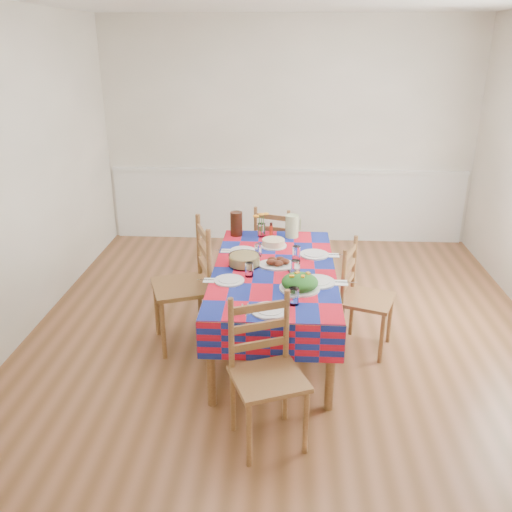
# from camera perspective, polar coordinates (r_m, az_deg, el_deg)

# --- Properties ---
(room) EXTENTS (4.58, 5.08, 2.78)m
(room) POSITION_cam_1_polar(r_m,az_deg,el_deg) (4.29, 3.40, 7.49)
(room) COLOR brown
(room) RESTS_ON ground
(wainscot) EXTENTS (4.41, 0.06, 0.92)m
(wainscot) POSITION_cam_1_polar(r_m,az_deg,el_deg) (6.91, 3.30, 5.62)
(wainscot) COLOR white
(wainscot) RESTS_ON room
(dining_table) EXTENTS (0.98, 1.82, 0.71)m
(dining_table) POSITION_cam_1_polar(r_m,az_deg,el_deg) (4.37, 1.92, -2.21)
(dining_table) COLOR brown
(dining_table) RESTS_ON room
(setting_near_head) EXTENTS (0.42, 0.28, 0.12)m
(setting_near_head) POSITION_cam_1_polar(r_m,az_deg,el_deg) (3.69, 2.30, -5.19)
(setting_near_head) COLOR silver
(setting_near_head) RESTS_ON dining_table
(setting_left_near) EXTENTS (0.42, 0.25, 0.11)m
(setting_left_near) POSITION_cam_1_polar(r_m,az_deg,el_deg) (4.13, -2.13, -2.16)
(setting_left_near) COLOR silver
(setting_left_near) RESTS_ON dining_table
(setting_left_far) EXTENTS (0.41, 0.24, 0.11)m
(setting_left_far) POSITION_cam_1_polar(r_m,az_deg,el_deg) (4.63, -0.88, 0.59)
(setting_left_far) COLOR silver
(setting_left_far) RESTS_ON dining_table
(setting_right_near) EXTENTS (0.50, 0.29, 0.13)m
(setting_right_near) POSITION_cam_1_polar(r_m,az_deg,el_deg) (4.13, 5.73, -2.19)
(setting_right_near) COLOR silver
(setting_right_near) RESTS_ON dining_table
(setting_right_far) EXTENTS (0.46, 0.27, 0.12)m
(setting_right_far) POSITION_cam_1_polar(r_m,az_deg,el_deg) (4.57, 5.55, 0.22)
(setting_right_far) COLOR silver
(setting_right_far) RESTS_ON dining_table
(meat_platter) EXTENTS (0.32, 0.23, 0.06)m
(meat_platter) POSITION_cam_1_polar(r_m,az_deg,el_deg) (4.37, 2.27, -0.72)
(meat_platter) COLOR silver
(meat_platter) RESTS_ON dining_table
(salad_platter) EXTENTS (0.30, 0.30, 0.13)m
(salad_platter) POSITION_cam_1_polar(r_m,az_deg,el_deg) (3.97, 4.63, -2.83)
(salad_platter) COLOR silver
(salad_platter) RESTS_ON dining_table
(pasta_bowl) EXTENTS (0.25, 0.25, 0.09)m
(pasta_bowl) POSITION_cam_1_polar(r_m,az_deg,el_deg) (4.37, -1.25, -0.44)
(pasta_bowl) COLOR white
(pasta_bowl) RESTS_ON dining_table
(cake) EXTENTS (0.23, 0.23, 0.06)m
(cake) POSITION_cam_1_polar(r_m,az_deg,el_deg) (4.79, 1.84, 1.38)
(cake) COLOR silver
(cake) RESTS_ON dining_table
(serving_utensils) EXTENTS (0.13, 0.29, 0.01)m
(serving_utensils) POSITION_cam_1_polar(r_m,az_deg,el_deg) (4.26, 3.98, -1.69)
(serving_utensils) COLOR black
(serving_utensils) RESTS_ON dining_table
(flower_vase) EXTENTS (0.15, 0.12, 0.24)m
(flower_vase) POSITION_cam_1_polar(r_m,az_deg,el_deg) (5.01, 0.57, 3.15)
(flower_vase) COLOR white
(flower_vase) RESTS_ON dining_table
(hot_sauce) EXTENTS (0.03, 0.03, 0.13)m
(hot_sauce) POSITION_cam_1_polar(r_m,az_deg,el_deg) (5.02, 1.60, 2.80)
(hot_sauce) COLOR red
(hot_sauce) RESTS_ON dining_table
(green_pitcher) EXTENTS (0.12, 0.12, 0.21)m
(green_pitcher) POSITION_cam_1_polar(r_m,az_deg,el_deg) (5.00, 3.81, 3.16)
(green_pitcher) COLOR #B5CF92
(green_pitcher) RESTS_ON dining_table
(tea_pitcher) EXTENTS (0.11, 0.11, 0.23)m
(tea_pitcher) POSITION_cam_1_polar(r_m,az_deg,el_deg) (5.04, -2.08, 3.42)
(tea_pitcher) COLOR black
(tea_pitcher) RESTS_ON dining_table
(name_card) EXTENTS (0.07, 0.02, 0.02)m
(name_card) POSITION_cam_1_polar(r_m,az_deg,el_deg) (3.56, 1.76, -6.58)
(name_card) COLOR silver
(name_card) RESTS_ON dining_table
(chair_near) EXTENTS (0.55, 0.53, 0.96)m
(chair_near) POSITION_cam_1_polar(r_m,az_deg,el_deg) (3.44, 1.09, -12.34)
(chair_near) COLOR brown
(chair_near) RESTS_ON room
(chair_far) EXTENTS (0.49, 0.48, 0.89)m
(chair_far) POSITION_cam_1_polar(r_m,az_deg,el_deg) (5.50, 2.09, 0.83)
(chair_far) COLOR brown
(chair_far) RESTS_ON room
(chair_left) EXTENTS (0.58, 0.60, 1.06)m
(chair_left) POSITION_cam_1_polar(r_m,az_deg,el_deg) (4.50, -7.29, -3.13)
(chair_left) COLOR brown
(chair_left) RESTS_ON room
(chair_right) EXTENTS (0.50, 0.51, 0.92)m
(chair_right) POSITION_cam_1_polar(r_m,az_deg,el_deg) (4.50, 11.19, -4.40)
(chair_right) COLOR brown
(chair_right) RESTS_ON room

